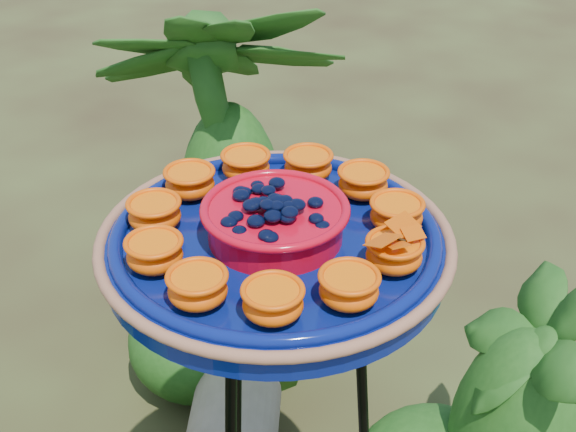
% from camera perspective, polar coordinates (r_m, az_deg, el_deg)
% --- Properties ---
extents(feeder_dish, '(0.58, 0.58, 0.11)m').
position_cam_1_polar(feeder_dish, '(1.07, -0.90, -1.57)').
color(feeder_dish, navy).
rests_on(feeder_dish, tripod_stand).
extents(shrub_back_right, '(0.82, 0.82, 1.05)m').
position_cam_1_polar(shrub_back_right, '(1.99, -4.03, 1.61)').
color(shrub_back_right, '#1D4D14').
rests_on(shrub_back_right, ground).
extents(shrub_front_right, '(0.44, 0.42, 0.69)m').
position_cam_1_polar(shrub_front_right, '(1.72, 16.40, -13.41)').
color(shrub_front_right, '#1D4D14').
rests_on(shrub_front_right, ground).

